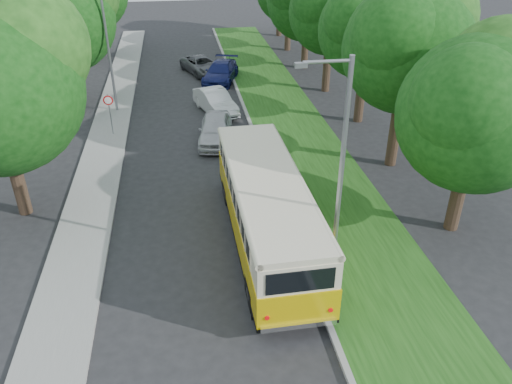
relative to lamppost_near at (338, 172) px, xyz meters
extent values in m
plane|color=#242426|center=(-4.21, 2.50, -4.37)|extent=(120.00, 120.00, 0.00)
cube|color=gray|center=(-0.61, 7.50, -4.29)|extent=(0.20, 70.00, 0.15)
cube|color=#1A4311|center=(1.74, 7.50, -4.30)|extent=(4.50, 70.00, 0.13)
cube|color=gray|center=(-9.01, 7.50, -4.31)|extent=(2.20, 70.00, 0.12)
cylinder|color=#332319|center=(5.95, 2.50, -2.70)|extent=(0.56, 0.56, 3.35)
sphere|color=#0E400E|center=(5.95, 2.50, 0.58)|extent=(5.85, 5.85, 5.85)
sphere|color=#0E400E|center=(6.97, 3.08, 1.75)|extent=(4.38, 4.38, 4.38)
sphere|color=#0E400E|center=(5.07, 1.77, 1.32)|extent=(4.09, 4.09, 4.09)
cylinder|color=#332319|center=(5.75, 8.50, -2.24)|extent=(0.56, 0.56, 4.26)
sphere|color=#0E400E|center=(5.75, 8.50, 1.54)|extent=(5.98, 5.98, 5.98)
sphere|color=#0E400E|center=(6.80, 9.10, 2.73)|extent=(4.49, 4.49, 4.49)
sphere|color=#0E400E|center=(4.86, 7.75, 2.29)|extent=(4.19, 4.19, 4.19)
cylinder|color=#332319|center=(6.08, 14.50, -2.39)|extent=(0.56, 0.56, 3.95)
sphere|color=#0E400E|center=(6.08, 14.50, 1.13)|extent=(5.61, 5.61, 5.61)
sphere|color=#0E400E|center=(7.06, 15.06, 2.25)|extent=(4.21, 4.21, 4.21)
sphere|color=#0E400E|center=(5.24, 13.80, 1.83)|extent=(3.92, 3.92, 3.92)
cylinder|color=#332319|center=(5.69, 20.50, -2.44)|extent=(0.56, 0.56, 3.86)
sphere|color=#0E400E|center=(5.69, 20.50, 1.05)|extent=(5.64, 5.64, 5.64)
sphere|color=#0E400E|center=(4.85, 19.80, 1.75)|extent=(3.95, 3.95, 3.95)
cylinder|color=#332319|center=(5.59, 26.50, -2.58)|extent=(0.56, 0.56, 3.58)
cylinder|color=#332319|center=(5.46, 32.50, -2.53)|extent=(0.56, 0.56, 3.68)
cylinder|color=#332319|center=(5.84, 38.50, -2.34)|extent=(0.56, 0.56, 4.05)
cylinder|color=#332319|center=(-11.71, 6.50, -2.53)|extent=(0.56, 0.56, 3.68)
sphere|color=#0E400E|center=(-10.52, 7.18, 2.54)|extent=(5.10, 5.10, 5.10)
cylinder|color=#332319|center=(-11.71, 20.50, -2.53)|extent=(0.56, 0.56, 3.68)
sphere|color=#0E400E|center=(-11.71, 20.50, 1.18)|extent=(6.80, 6.80, 6.80)
sphere|color=#0E400E|center=(-12.73, 19.65, 2.03)|extent=(4.76, 4.76, 4.76)
cylinder|color=#332319|center=(-11.71, 32.50, -2.53)|extent=(0.56, 0.56, 3.68)
cylinder|color=gray|center=(0.09, 0.00, -0.37)|extent=(0.16, 0.16, 8.00)
cylinder|color=gray|center=(-0.61, 0.00, 3.48)|extent=(1.40, 0.10, 0.10)
cube|color=gray|center=(-1.36, 0.00, 3.41)|extent=(0.35, 0.16, 0.14)
cylinder|color=gray|center=(-8.81, 18.50, -0.62)|extent=(0.16, 0.16, 7.50)
cylinder|color=gray|center=(-8.71, 14.50, -3.12)|extent=(0.06, 0.06, 2.50)
cone|color=red|center=(-8.71, 14.46, -2.22)|extent=(0.56, 0.02, 0.56)
cone|color=white|center=(-8.71, 14.44, -2.22)|extent=(0.40, 0.02, 0.40)
imported|color=silver|center=(-2.89, 12.72, -3.61)|extent=(2.41, 4.66, 1.52)
imported|color=silver|center=(-2.50, 17.36, -3.64)|extent=(2.78, 4.67, 1.46)
imported|color=navy|center=(-1.55, 23.75, -3.63)|extent=(3.52, 5.50, 1.48)
imported|color=#53565B|center=(-2.81, 26.25, -3.72)|extent=(3.68, 5.16, 1.30)
camera|label=1|loc=(-4.68, -13.22, 7.18)|focal=35.00mm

